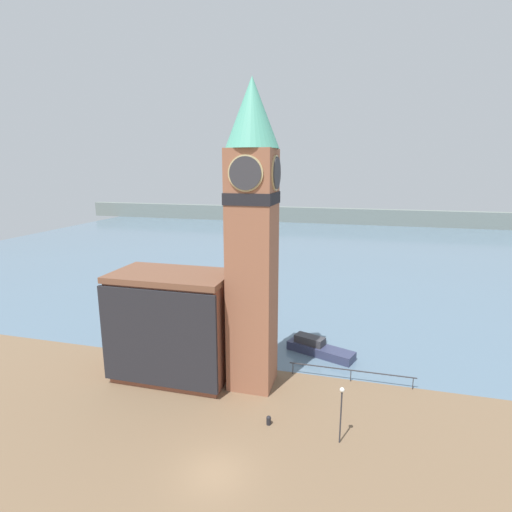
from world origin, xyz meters
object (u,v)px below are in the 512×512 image
at_px(boat_near, 318,348).
at_px(lamp_post, 341,405).
at_px(mooring_bollard_near, 269,420).
at_px(pier_building, 172,325).
at_px(clock_tower, 252,233).

height_order(boat_near, lamp_post, lamp_post).
xyz_separation_m(mooring_bollard_near, lamp_post, (5.05, -0.66, 2.48)).
relative_size(boat_near, lamp_post, 1.69).
relative_size(pier_building, lamp_post, 2.48).
distance_m(mooring_bollard_near, lamp_post, 5.66).
bearing_deg(clock_tower, mooring_bollard_near, -63.28).
relative_size(clock_tower, pier_building, 2.42).
xyz_separation_m(clock_tower, boat_near, (4.83, 6.92, -12.47)).
bearing_deg(clock_tower, pier_building, -175.88).
height_order(boat_near, mooring_bollard_near, boat_near).
xyz_separation_m(clock_tower, lamp_post, (7.65, -5.82, -10.23)).
distance_m(clock_tower, lamp_post, 14.04).
bearing_deg(mooring_bollard_near, lamp_post, -7.39).
relative_size(clock_tower, boat_near, 3.56).
distance_m(clock_tower, boat_near, 15.06).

